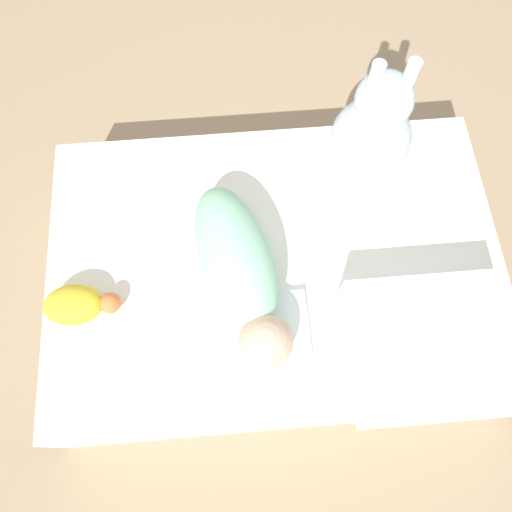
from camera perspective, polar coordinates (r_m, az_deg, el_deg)
The scene contains 7 objects.
ground_plane at distance 1.51m, azimuth 1.94°, elevation -3.63°, with size 12.00×12.00×0.00m, color #9E8466.
bed_mattress at distance 1.40m, azimuth 2.09°, elevation -2.20°, with size 1.18×0.81×0.23m.
burp_cloth at distance 1.23m, azimuth 1.50°, elevation -8.22°, with size 0.19×0.18×0.02m.
swaddled_baby at distance 1.21m, azimuth -1.84°, elevation -1.41°, with size 0.26×0.49×0.16m.
pillow at distance 1.24m, azimuth 19.07°, elevation -9.96°, with size 0.36×0.32×0.11m.
bunny_plush at distance 1.35m, azimuth 13.30°, elevation 13.90°, with size 0.21×0.21×0.38m.
turtle_plush at distance 1.29m, azimuth -19.75°, elevation -5.25°, with size 0.18×0.10×0.08m.
Camera 1 is at (-0.09, -0.46, 1.43)m, focal length 35.00 mm.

